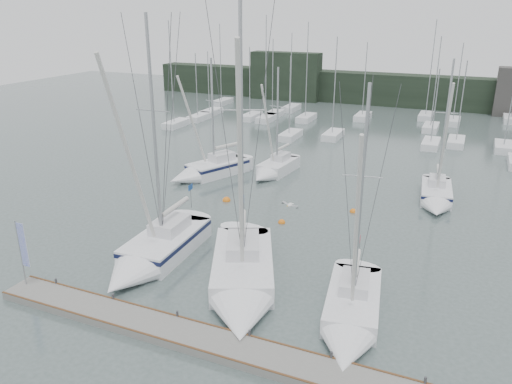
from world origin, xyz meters
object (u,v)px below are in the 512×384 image
at_px(buoy_c, 226,201).
at_px(sailboat_mid_a, 206,171).
at_px(sailboat_near_center, 242,286).
at_px(buoy_b, 353,212).
at_px(sailboat_mid_b, 272,170).
at_px(sailboat_near_left, 151,255).
at_px(sailboat_mid_d, 436,198).
at_px(dock_banner, 22,248).
at_px(sailboat_near_right, 350,321).
at_px(buoy_a, 282,223).

bearing_deg(buoy_c, sailboat_mid_a, 134.16).
relative_size(sailboat_near_center, buoy_b, 31.08).
xyz_separation_m(sailboat_mid_b, buoy_b, (9.20, -5.86, -0.54)).
distance_m(sailboat_mid_a, sailboat_mid_b, 6.30).
bearing_deg(sailboat_mid_b, sailboat_mid_a, -145.45).
height_order(sailboat_near_left, sailboat_near_center, sailboat_near_center).
relative_size(sailboat_mid_a, sailboat_mid_d, 0.96).
relative_size(sailboat_mid_b, sailboat_mid_d, 0.88).
bearing_deg(buoy_b, sailboat_near_center, -101.15).
distance_m(sailboat_mid_d, dock_banner, 30.62).
relative_size(sailboat_near_left, sailboat_mid_a, 1.35).
xyz_separation_m(sailboat_near_left, sailboat_near_right, (12.90, -1.65, -0.16)).
bearing_deg(sailboat_near_center, sailboat_near_left, 147.92).
bearing_deg(buoy_a, sailboat_near_right, -54.63).
height_order(sailboat_mid_b, buoy_b, sailboat_mid_b).
height_order(sailboat_near_left, dock_banner, sailboat_near_left).
distance_m(sailboat_near_center, buoy_a, 10.40).
distance_m(sailboat_mid_a, buoy_c, 6.54).
height_order(sailboat_mid_b, sailboat_mid_d, sailboat_mid_d).
bearing_deg(dock_banner, sailboat_mid_d, 50.69).
bearing_deg(buoy_b, sailboat_near_left, -125.24).
xyz_separation_m(sailboat_near_left, buoy_c, (-0.67, 11.69, -0.66)).
relative_size(sailboat_near_center, dock_banner, 4.38).
height_order(sailboat_near_right, sailboat_mid_a, sailboat_near_right).
distance_m(sailboat_mid_d, buoy_a, 13.32).
relative_size(sailboat_near_right, buoy_c, 19.07).
bearing_deg(sailboat_mid_a, buoy_a, -9.97).
bearing_deg(sailboat_near_center, sailboat_mid_a, 100.66).
relative_size(sailboat_mid_a, dock_banner, 3.02).
bearing_deg(sailboat_mid_b, sailboat_near_right, -52.97).
bearing_deg(sailboat_near_center, sailboat_near_right, -29.95).
bearing_deg(sailboat_mid_d, sailboat_mid_b, 168.95).
xyz_separation_m(sailboat_near_right, buoy_a, (-7.76, 10.93, -0.50)).
bearing_deg(sailboat_mid_a, sailboat_near_right, -20.46).
height_order(sailboat_near_center, sailboat_mid_d, sailboat_near_center).
bearing_deg(buoy_a, sailboat_near_center, -81.43).
bearing_deg(buoy_c, sailboat_near_left, -86.70).
height_order(sailboat_mid_a, buoy_c, sailboat_mid_a).
height_order(sailboat_near_left, sailboat_near_right, sailboat_near_left).
height_order(sailboat_near_center, sailboat_mid_a, sailboat_near_center).
xyz_separation_m(sailboat_near_center, buoy_b, (2.85, 14.47, -0.61)).
xyz_separation_m(sailboat_mid_a, buoy_c, (4.53, -4.67, -0.64)).
distance_m(sailboat_mid_b, buoy_a, 11.16).
bearing_deg(sailboat_near_center, buoy_c, 96.37).
xyz_separation_m(sailboat_mid_b, dock_banner, (-4.89, -24.69, 2.17)).
relative_size(sailboat_near_center, sailboat_mid_a, 1.45).
xyz_separation_m(sailboat_mid_a, sailboat_mid_b, (5.54, 3.00, -0.10)).
distance_m(sailboat_mid_b, buoy_c, 7.75).
bearing_deg(sailboat_near_right, buoy_a, 116.76).
bearing_deg(sailboat_mid_d, buoy_c, -164.25).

